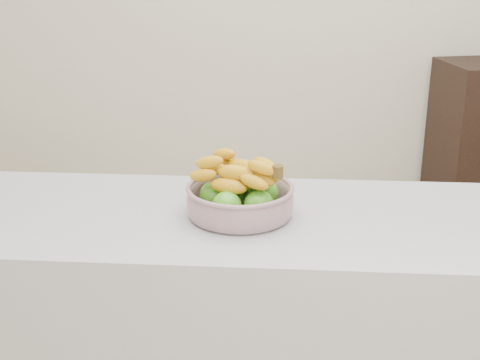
{
  "coord_description": "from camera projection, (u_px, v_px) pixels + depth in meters",
  "views": [
    {
      "loc": [
        -0.06,
        -1.93,
        1.6
      ],
      "look_at": [
        -0.18,
        -0.29,
        1.0
      ],
      "focal_mm": 50.0,
      "sensor_mm": 36.0,
      "label": 1
    }
  ],
  "objects": [
    {
      "name": "fruit_bowl",
      "position": [
        240.0,
        197.0,
        1.76
      ],
      "size": [
        0.29,
        0.29,
        0.16
      ],
      "rotation": [
        0.0,
        0.0,
        -0.43
      ],
      "color": "#8F9CAC",
      "rests_on": "counter"
    }
  ]
}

